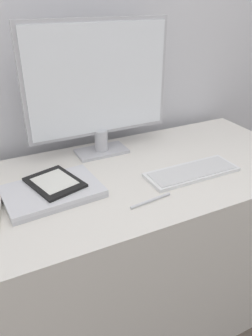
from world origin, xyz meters
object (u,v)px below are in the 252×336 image
monitor (99,86)px  ereader (55,182)px  pen (151,200)px  laptop (52,192)px  keyboard (192,172)px

monitor → ereader: (-0.25, -0.20, -0.24)m
pen → ereader: bearing=141.8°
laptop → ereader: (0.02, 0.02, 0.02)m
laptop → ereader: ereader is taller
ereader → pen: (0.25, -0.19, -0.03)m
laptop → monitor: bearing=40.4°
keyboard → laptop: (-0.48, 0.08, 0.01)m
laptop → pen: (0.26, -0.17, -0.01)m
keyboard → laptop: laptop is taller
keyboard → monitor: bearing=125.5°
keyboard → pen: bearing=-157.7°
monitor → pen: monitor is taller
laptop → ereader: bearing=56.1°
ereader → monitor: bearing=39.1°
keyboard → pen: (-0.22, -0.09, -0.00)m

